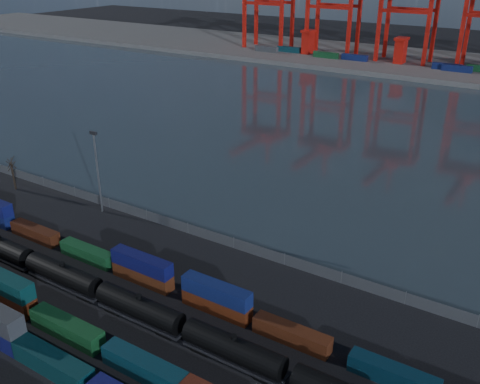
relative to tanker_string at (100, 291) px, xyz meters
The scene contains 11 objects.
ground 8.86m from the tanker_string, 27.96° to the right, with size 700.00×700.00×0.00m, color black.
harbor_water 101.29m from the tanker_string, 85.71° to the left, with size 700.00×700.00×0.00m, color #2E3B42.
far_quay 206.12m from the tanker_string, 87.89° to the left, with size 700.00×70.00×2.00m, color #514F4C.
container_row_mid 18.85m from the tanker_string, 23.65° to the right, with size 141.15×2.45×5.22m.
container_row_north 9.52m from the tanker_string, 53.47° to the left, with size 140.07×2.21×4.72m.
tanker_string is the anchor object (origin of this frame).
waterfront_fence 25.18m from the tanker_string, 72.47° to the left, with size 160.12×0.12×2.20m.
bare_tree 50.39m from the tanker_string, 157.07° to the left, with size 1.98×1.94×7.50m.
yard_light_mast 32.19m from the tanker_string, 135.57° to the left, with size 1.60×0.40×16.60m.
quay_containers 191.48m from the tanker_string, 91.02° to the left, with size 172.58×10.99×2.60m.
straddle_carriers 196.13m from the tanker_string, 88.52° to the left, with size 140.00×7.00×11.10m.
Camera 1 is at (44.48, -39.53, 47.29)m, focal length 40.00 mm.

